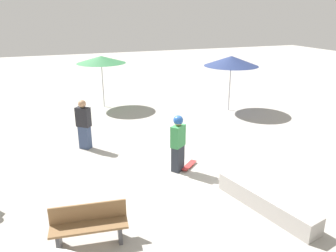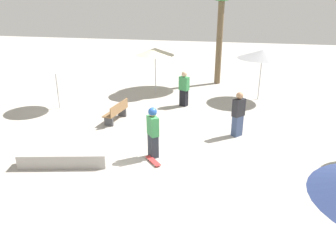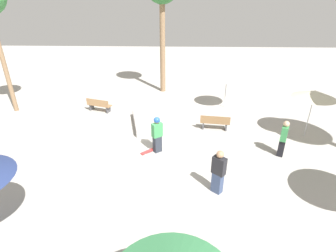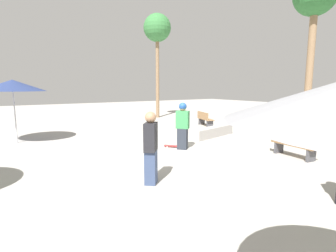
{
  "view_description": "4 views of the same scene",
  "coord_description": "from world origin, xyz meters",
  "px_view_note": "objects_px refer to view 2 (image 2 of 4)",
  "views": [
    {
      "loc": [
        8.83,
        -3.58,
        4.66
      ],
      "look_at": [
        0.14,
        -0.34,
        1.38
      ],
      "focal_mm": 35.0,
      "sensor_mm": 36.0,
      "label": 1
    },
    {
      "loc": [
        -2.15,
        9.64,
        5.2
      ],
      "look_at": [
        -0.12,
        0.04,
        1.25
      ],
      "focal_mm": 35.0,
      "sensor_mm": 36.0,
      "label": 2
    },
    {
      "loc": [
        -10.19,
        -1.02,
        6.58
      ],
      "look_at": [
        0.43,
        -0.63,
        1.35
      ],
      "focal_mm": 28.0,
      "sensor_mm": 36.0,
      "label": 3
    },
    {
      "loc": [
        -5.43,
        -7.96,
        2.37
      ],
      "look_at": [
        0.15,
        0.44,
        0.85
      ],
      "focal_mm": 28.0,
      "sensor_mm": 36.0,
      "label": 4
    }
  ],
  "objects_px": {
    "bystander_watching": "(184,89)",
    "skateboard": "(153,161)",
    "shade_umbrella_cream": "(155,52)",
    "bench_far": "(117,112)",
    "concrete_ledge": "(63,159)",
    "bystander_far": "(238,114)",
    "shade_umbrella_grey": "(262,54)",
    "shade_umbrella_white": "(54,65)",
    "skater_main": "(153,131)"
  },
  "relations": [
    {
      "from": "skater_main",
      "to": "shade_umbrella_cream",
      "type": "height_order",
      "value": "shade_umbrella_cream"
    },
    {
      "from": "skateboard",
      "to": "shade_umbrella_cream",
      "type": "distance_m",
      "value": 8.58
    },
    {
      "from": "bystander_watching",
      "to": "shade_umbrella_grey",
      "type": "bearing_deg",
      "value": 52.83
    },
    {
      "from": "concrete_ledge",
      "to": "skater_main",
      "type": "bearing_deg",
      "value": -155.42
    },
    {
      "from": "bench_far",
      "to": "shade_umbrella_cream",
      "type": "distance_m",
      "value": 5.05
    },
    {
      "from": "shade_umbrella_grey",
      "to": "bystander_far",
      "type": "bearing_deg",
      "value": 78.68
    },
    {
      "from": "concrete_ledge",
      "to": "shade_umbrella_grey",
      "type": "distance_m",
      "value": 11.18
    },
    {
      "from": "bystander_watching",
      "to": "skater_main",
      "type": "bearing_deg",
      "value": -65.31
    },
    {
      "from": "skateboard",
      "to": "shade_umbrella_cream",
      "type": "relative_size",
      "value": 0.29
    },
    {
      "from": "shade_umbrella_cream",
      "to": "shade_umbrella_white",
      "type": "bearing_deg",
      "value": 42.07
    },
    {
      "from": "shade_umbrella_cream",
      "to": "bench_far",
      "type": "bearing_deg",
      "value": 82.52
    },
    {
      "from": "shade_umbrella_cream",
      "to": "bystander_far",
      "type": "distance_m",
      "value": 7.08
    },
    {
      "from": "skater_main",
      "to": "shade_umbrella_grey",
      "type": "xyz_separation_m",
      "value": [
        -3.81,
        -7.58,
        1.43
      ]
    },
    {
      "from": "skater_main",
      "to": "shade_umbrella_white",
      "type": "xyz_separation_m",
      "value": [
        5.78,
        -4.04,
        1.15
      ]
    },
    {
      "from": "bystander_far",
      "to": "bench_far",
      "type": "bearing_deg",
      "value": -55.62
    },
    {
      "from": "shade_umbrella_white",
      "to": "bystander_watching",
      "type": "relative_size",
      "value": 1.32
    },
    {
      "from": "shade_umbrella_cream",
      "to": "shade_umbrella_grey",
      "type": "distance_m",
      "value": 5.62
    },
    {
      "from": "skater_main",
      "to": "bench_far",
      "type": "relative_size",
      "value": 1.08
    },
    {
      "from": "skateboard",
      "to": "bench_far",
      "type": "distance_m",
      "value": 4.25
    },
    {
      "from": "skater_main",
      "to": "concrete_ledge",
      "type": "height_order",
      "value": "skater_main"
    },
    {
      "from": "bench_far",
      "to": "shade_umbrella_cream",
      "type": "bearing_deg",
      "value": -0.23
    },
    {
      "from": "shade_umbrella_cream",
      "to": "bystander_watching",
      "type": "distance_m",
      "value": 3.09
    },
    {
      "from": "bench_far",
      "to": "shade_umbrella_white",
      "type": "xyz_separation_m",
      "value": [
        3.36,
        -1.06,
        1.69
      ]
    },
    {
      "from": "shade_umbrella_cream",
      "to": "bystander_far",
      "type": "bearing_deg",
      "value": 131.45
    },
    {
      "from": "bench_far",
      "to": "skater_main",
      "type": "bearing_deg",
      "value": -133.76
    },
    {
      "from": "bystander_watching",
      "to": "bystander_far",
      "type": "xyz_separation_m",
      "value": [
        -2.66,
        3.27,
        0.02
      ]
    },
    {
      "from": "shade_umbrella_cream",
      "to": "shade_umbrella_grey",
      "type": "bearing_deg",
      "value": 179.55
    },
    {
      "from": "skateboard",
      "to": "shade_umbrella_white",
      "type": "distance_m",
      "value": 7.66
    },
    {
      "from": "skater_main",
      "to": "skateboard",
      "type": "xyz_separation_m",
      "value": [
        -0.1,
        0.42,
        -0.9
      ]
    },
    {
      "from": "concrete_ledge",
      "to": "bystander_far",
      "type": "distance_m",
      "value": 6.63
    },
    {
      "from": "skater_main",
      "to": "concrete_ledge",
      "type": "distance_m",
      "value": 3.06
    },
    {
      "from": "bystander_watching",
      "to": "shade_umbrella_cream",
      "type": "bearing_deg",
      "value": 160.89
    },
    {
      "from": "bystander_watching",
      "to": "bench_far",
      "type": "bearing_deg",
      "value": -107.13
    },
    {
      "from": "bystander_watching",
      "to": "bystander_far",
      "type": "bearing_deg",
      "value": -24.99
    },
    {
      "from": "shade_umbrella_white",
      "to": "bystander_watching",
      "type": "distance_m",
      "value": 6.25
    },
    {
      "from": "skater_main",
      "to": "bystander_watching",
      "type": "distance_m",
      "value": 5.71
    },
    {
      "from": "shade_umbrella_cream",
      "to": "bystander_watching",
      "type": "bearing_deg",
      "value": 135.03
    },
    {
      "from": "skateboard",
      "to": "concrete_ledge",
      "type": "distance_m",
      "value": 2.92
    },
    {
      "from": "shade_umbrella_cream",
      "to": "bystander_watching",
      "type": "relative_size",
      "value": 1.45
    },
    {
      "from": "bystander_watching",
      "to": "shade_umbrella_white",
      "type": "bearing_deg",
      "value": -138.4
    },
    {
      "from": "shade_umbrella_white",
      "to": "bystander_far",
      "type": "xyz_separation_m",
      "value": [
        -8.56,
        1.61,
        -1.23
      ]
    },
    {
      "from": "bystander_watching",
      "to": "skateboard",
      "type": "bearing_deg",
      "value": -64.29
    },
    {
      "from": "skateboard",
      "to": "bystander_far",
      "type": "bearing_deg",
      "value": 95.15
    },
    {
      "from": "skateboard",
      "to": "shade_umbrella_white",
      "type": "relative_size",
      "value": 0.32
    },
    {
      "from": "bystander_far",
      "to": "shade_umbrella_cream",
      "type": "bearing_deg",
      "value": -98.1
    },
    {
      "from": "concrete_ledge",
      "to": "bystander_watching",
      "type": "height_order",
      "value": "bystander_watching"
    },
    {
      "from": "skater_main",
      "to": "bystander_far",
      "type": "relative_size",
      "value": 1.0
    },
    {
      "from": "skater_main",
      "to": "bench_far",
      "type": "height_order",
      "value": "skater_main"
    },
    {
      "from": "shade_umbrella_cream",
      "to": "shade_umbrella_grey",
      "type": "xyz_separation_m",
      "value": [
        -5.62,
        0.04,
        0.06
      ]
    },
    {
      "from": "shade_umbrella_grey",
      "to": "bystander_far",
      "type": "distance_m",
      "value": 5.46
    }
  ]
}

